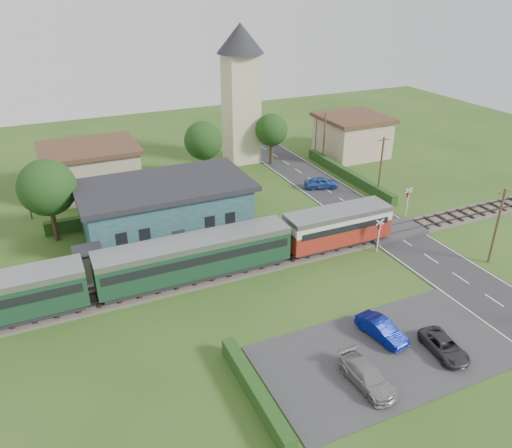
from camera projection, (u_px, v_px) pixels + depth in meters
name	position (u px, v px, depth m)	size (l,w,h in m)	color
ground	(314.00, 264.00, 43.52)	(120.00, 120.00, 0.00)	#2D4C19
railway_track	(303.00, 253.00, 45.10)	(76.00, 3.20, 0.49)	#4C443D
road	(405.00, 242.00, 47.20)	(6.00, 70.00, 0.05)	#28282B
car_park	(385.00, 354.00, 33.16)	(17.00, 9.00, 0.08)	#333335
crossing_deck	(392.00, 231.00, 48.74)	(6.20, 3.40, 0.45)	#333335
platform	(186.00, 259.00, 43.97)	(30.00, 3.00, 0.45)	gray
equipment_hut	(89.00, 263.00, 40.34)	(2.30, 2.30, 2.55)	beige
station_building	(166.00, 208.00, 47.60)	(16.00, 9.00, 5.30)	#25404C
train	(157.00, 265.00, 39.30)	(43.20, 2.90, 3.40)	#232328
church_tower	(241.00, 84.00, 63.66)	(6.00, 6.00, 17.60)	beige
house_west	(91.00, 169.00, 57.13)	(10.80, 8.80, 5.50)	tan
house_east	(352.00, 135.00, 69.24)	(8.80, 8.80, 5.50)	tan
hedge_carpark	(255.00, 391.00, 29.40)	(0.80, 9.00, 1.20)	#193814
hedge_roadside	(348.00, 175.00, 61.55)	(0.80, 18.00, 1.20)	#193814
hedge_station	(156.00, 210.00, 52.18)	(22.00, 0.80, 1.30)	#193814
tree_a	(47.00, 188.00, 45.16)	(5.20, 5.20, 8.00)	#332316
tree_b	(203.00, 141.00, 59.31)	(4.60, 4.60, 7.34)	#332316
tree_c	(272.00, 130.00, 64.80)	(4.20, 4.20, 6.78)	#332316
utility_pole_b	(497.00, 225.00, 42.25)	(1.40, 0.22, 7.00)	#473321
utility_pole_c	(381.00, 167.00, 55.30)	(1.40, 0.22, 7.00)	#473321
utility_pole_d	(324.00, 138.00, 65.09)	(1.40, 0.22, 7.00)	#473321
crossing_signal_near	(379.00, 231.00, 44.60)	(0.84, 0.28, 3.28)	silver
crossing_signal_far	(408.00, 198.00, 51.17)	(0.84, 0.28, 3.28)	silver
streetlamp_west	(26.00, 192.00, 50.36)	(0.30, 0.30, 5.15)	#3F3F47
streetlamp_east	(316.00, 131.00, 70.10)	(0.30, 0.30, 5.15)	#3F3F47
car_on_road	(321.00, 183.00, 58.86)	(1.59, 3.95, 1.34)	#284C9E
car_park_blue	(381.00, 329.00, 34.36)	(1.37, 3.94, 1.30)	navy
car_park_silver	(367.00, 376.00, 30.36)	(1.78, 4.37, 1.27)	gray
car_park_dark	(444.00, 346.00, 32.95)	(1.79, 3.89, 1.08)	#2E2E31
pedestrian_near	(247.00, 234.00, 46.07)	(0.57, 0.37, 1.55)	gray
pedestrian_far	(92.00, 266.00, 40.72)	(0.87, 0.68, 1.79)	gray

